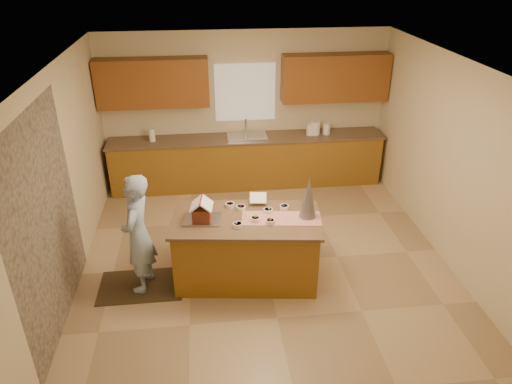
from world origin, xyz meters
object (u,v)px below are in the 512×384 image
(tinsel_tree, at_px, (308,198))
(gingerbread_house, at_px, (202,211))
(island_base, at_px, (246,250))
(boy, at_px, (138,234))

(tinsel_tree, xyz_separation_m, gingerbread_house, (-1.31, 0.07, -0.14))
(island_base, relative_size, gingerbread_house, 5.77)
(tinsel_tree, xyz_separation_m, boy, (-2.10, 0.01, -0.38))
(gingerbread_house, bearing_deg, boy, -175.84)
(island_base, bearing_deg, gingerbread_house, -174.81)
(boy, xyz_separation_m, gingerbread_house, (0.79, 0.06, 0.24))
(island_base, distance_m, boy, 1.38)
(island_base, height_order, boy, boy)
(island_base, height_order, tinsel_tree, tinsel_tree)
(island_base, distance_m, gingerbread_house, 0.81)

